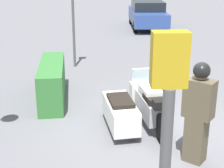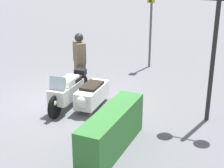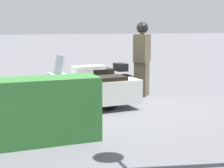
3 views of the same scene
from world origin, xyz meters
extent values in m
plane|color=slate|center=(0.00, 0.00, 0.00)|extent=(160.00, 160.00, 0.00)
cylinder|color=black|center=(1.17, 0.29, 0.33)|extent=(0.66, 0.15, 0.66)
cylinder|color=black|center=(-0.68, 0.16, 0.33)|extent=(0.66, 0.15, 0.66)
cylinder|color=black|center=(0.01, 0.91, 0.26)|extent=(0.52, 0.14, 0.51)
cube|color=#B7B7BC|center=(0.24, 0.22, 0.46)|extent=(1.34, 0.49, 0.45)
cube|color=silver|center=(0.24, 0.22, 0.78)|extent=(0.74, 0.42, 0.24)
cube|color=black|center=(-0.05, 0.20, 0.76)|extent=(0.55, 0.41, 0.12)
cube|color=silver|center=(0.98, 0.28, 0.55)|extent=(0.36, 0.55, 0.44)
cube|color=silver|center=(0.93, 0.27, 0.96)|extent=(0.15, 0.52, 0.40)
sphere|color=white|center=(1.22, 0.29, 0.48)|extent=(0.18, 0.18, 0.18)
cube|color=silver|center=(0.07, 0.91, 0.40)|extent=(1.52, 0.67, 0.50)
sphere|color=silver|center=(0.70, 0.96, 0.43)|extent=(0.48, 0.47, 0.47)
cube|color=black|center=(0.07, 0.91, 0.69)|extent=(0.85, 0.54, 0.09)
cube|color=black|center=(-0.57, 0.16, 0.83)|extent=(0.26, 0.37, 0.18)
cube|color=brown|center=(-1.34, -0.29, 0.44)|extent=(0.48, 0.48, 0.89)
cube|color=brown|center=(-1.34, -0.29, 1.24)|extent=(0.58, 0.59, 0.70)
sphere|color=tan|center=(-1.34, -0.29, 1.71)|extent=(0.24, 0.24, 0.24)
sphere|color=black|center=(-1.34, -0.29, 1.75)|extent=(0.30, 0.30, 0.30)
cube|color=#337033|center=(2.10, 2.48, 0.50)|extent=(2.58, 0.62, 1.01)
cylinder|color=#4C4C4C|center=(5.26, 1.86, 1.43)|extent=(0.09, 0.09, 2.87)
cube|color=#B79319|center=(-4.47, 1.20, 2.83)|extent=(0.16, 0.27, 0.40)
sphere|color=red|center=(-4.40, 1.20, 2.96)|extent=(0.11, 0.11, 0.11)
sphere|color=#462D06|center=(-4.40, 1.20, 2.83)|extent=(0.11, 0.11, 0.11)
sphere|color=#07350F|center=(-4.40, 1.20, 2.70)|extent=(0.11, 0.11, 0.11)
cube|color=#2D478C|center=(13.01, -2.45, 0.67)|extent=(4.85, 2.27, 0.72)
cube|color=black|center=(13.01, -2.45, 1.29)|extent=(2.59, 1.92, 0.52)
cylinder|color=black|center=(14.53, -1.76, 0.31)|extent=(0.64, 0.28, 0.63)
cylinder|color=black|center=(14.39, -3.39, 0.31)|extent=(0.64, 0.28, 0.63)
cylinder|color=black|center=(11.63, -1.50, 0.31)|extent=(0.64, 0.28, 0.63)
cylinder|color=black|center=(11.48, -3.13, 0.31)|extent=(0.64, 0.28, 0.63)
camera|label=1|loc=(-6.75, 1.87, 3.45)|focal=55.00mm
camera|label=2|loc=(8.60, 5.41, 4.34)|focal=55.00mm
camera|label=3|loc=(2.50, 7.67, 1.77)|focal=55.00mm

